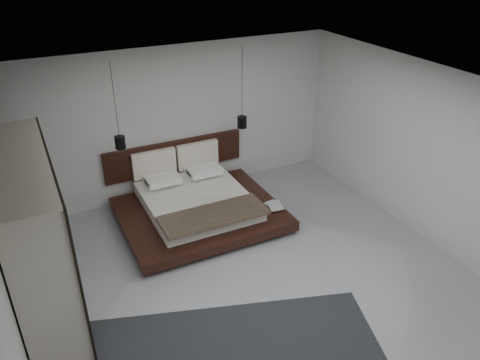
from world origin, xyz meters
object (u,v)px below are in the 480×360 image
lattice_screen (6,171)px  bed (196,203)px  pendant_left (120,142)px  wardrobe (42,256)px  pendant_right (242,122)px

lattice_screen → bed: size_ratio=0.98×
lattice_screen → bed: 3.03m
pendant_left → wardrobe: pendant_left is taller
bed → pendant_left: size_ratio=1.89×
pendant_left → pendant_right: size_ratio=0.98×
lattice_screen → bed: bearing=-10.8°
lattice_screen → wardrobe: lattice_screen is taller
pendant_left → wardrobe: (-1.46, -2.18, -0.28)m
lattice_screen → pendant_left: bearing=-4.3°
bed → pendant_right: 1.67m
lattice_screen → wardrobe: bearing=-83.8°
pendant_right → wardrobe: (-3.65, -2.18, -0.26)m
bed → wardrobe: wardrobe is taller
pendant_right → lattice_screen: bearing=178.1°
bed → wardrobe: size_ratio=1.07×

